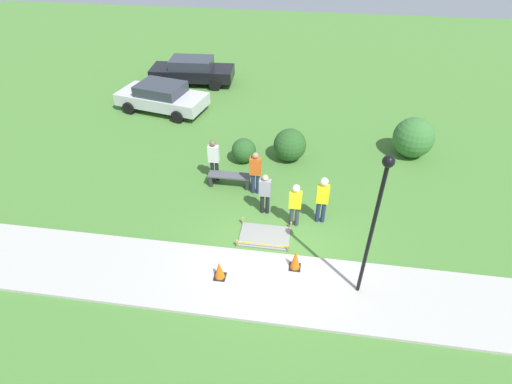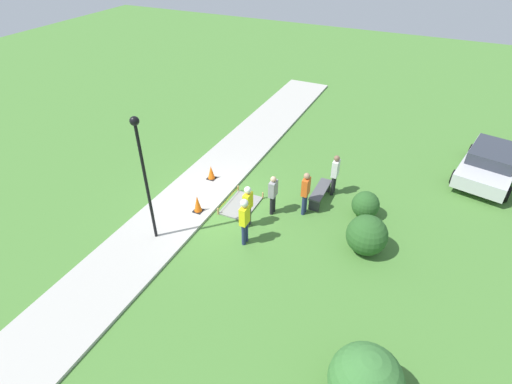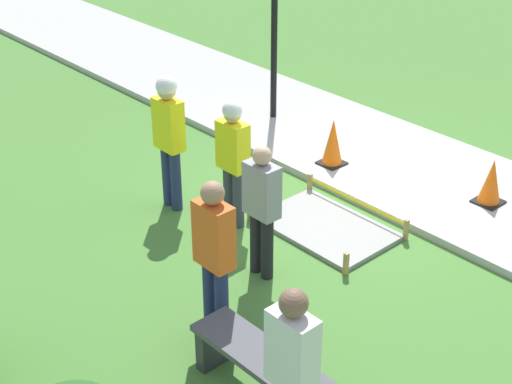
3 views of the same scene
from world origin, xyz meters
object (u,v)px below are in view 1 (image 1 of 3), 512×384
worker_supervisor (295,202)px  bystander_in_gray_shirt (214,158)px  bystander_in_orange_shirt (255,171)px  bystander_in_white_shirt (265,192)px  parked_car_black (192,71)px  worker_assistant (323,196)px  traffic_cone_near_patch (219,270)px  lamppost_near (376,212)px  parked_car_silver (162,97)px  park_bench (230,178)px  traffic_cone_far_patch (295,260)px

worker_supervisor → bystander_in_gray_shirt: size_ratio=0.96×
worker_supervisor → bystander_in_orange_shirt: bearing=134.5°
bystander_in_gray_shirt → bystander_in_white_shirt: bearing=-37.9°
bystander_in_orange_shirt → parked_car_black: bearing=117.6°
worker_assistant → bystander_in_white_shirt: size_ratio=1.13×
traffic_cone_near_patch → worker_supervisor: worker_supervisor is taller
traffic_cone_near_patch → lamppost_near: bearing=1.7°
worker_assistant → parked_car_silver: 10.91m
traffic_cone_near_patch → lamppost_near: size_ratio=0.14×
bystander_in_white_shirt → worker_assistant: bearing=-5.6°
park_bench → bystander_in_white_shirt: (1.51, -1.34, 0.54)m
lamppost_near → traffic_cone_near_patch: bearing=-178.3°
worker_supervisor → worker_assistant: worker_assistant is taller
lamppost_near → parked_car_black: bearing=121.8°
traffic_cone_near_patch → bystander_in_white_shirt: bearing=74.1°
bystander_in_gray_shirt → parked_car_black: size_ratio=0.37×
worker_supervisor → park_bench: bearing=144.3°
traffic_cone_far_patch → bystander_in_orange_shirt: bystander_in_orange_shirt is taller
traffic_cone_far_patch → park_bench: size_ratio=0.43×
traffic_cone_far_patch → park_bench: 4.70m
bystander_in_white_shirt → lamppost_near: lamppost_near is taller
parked_car_black → bystander_in_white_shirt: bearing=-66.1°
worker_supervisor → bystander_in_orange_shirt: bystander_in_orange_shirt is taller
traffic_cone_near_patch → bystander_in_white_shirt: (0.90, 3.16, 0.49)m
bystander_in_gray_shirt → parked_car_black: bearing=110.5°
bystander_in_white_shirt → parked_car_silver: (-6.11, 7.20, -0.18)m
traffic_cone_far_patch → bystander_in_white_shirt: (-1.22, 2.48, 0.46)m
worker_assistant → parked_car_silver: (-8.02, 7.39, -0.36)m
bystander_in_white_shirt → parked_car_black: bystander_in_white_shirt is taller
park_bench → parked_car_silver: size_ratio=0.34×
traffic_cone_far_patch → park_bench: traffic_cone_far_patch is taller
bystander_in_gray_shirt → bystander_in_white_shirt: size_ratio=1.09×
traffic_cone_far_patch → bystander_in_white_shirt: bystander_in_white_shirt is taller
worker_assistant → lamppost_near: (1.11, -2.85, 1.87)m
park_bench → lamppost_near: size_ratio=0.36×
bystander_in_orange_shirt → lamppost_near: size_ratio=0.39×
worker_assistant → park_bench: bearing=155.8°
worker_supervisor → worker_assistant: bearing=19.6°
traffic_cone_near_patch → parked_car_silver: size_ratio=0.13×
worker_assistant → traffic_cone_far_patch: bearing=-106.7°
worker_assistant → lamppost_near: bearing=-68.7°
traffic_cone_far_patch → lamppost_near: bearing=-17.3°
worker_assistant → bystander_in_gray_shirt: size_ratio=1.04×
traffic_cone_far_patch → bystander_in_gray_shirt: bearing=129.1°
park_bench → parked_car_silver: parked_car_silver is taller
parked_car_silver → bystander_in_orange_shirt: bearing=-35.3°
traffic_cone_far_patch → lamppost_near: lamppost_near is taller
bystander_in_gray_shirt → parked_car_silver: size_ratio=0.37×
lamppost_near → bystander_in_orange_shirt: bearing=130.5°
worker_supervisor → bystander_in_white_shirt: 1.16m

